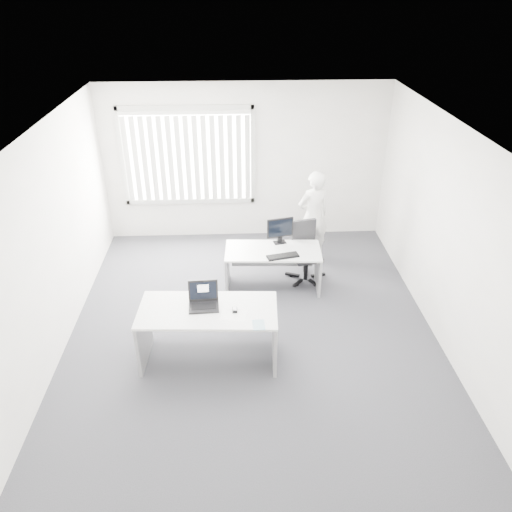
{
  "coord_description": "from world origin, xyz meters",
  "views": [
    {
      "loc": [
        -0.21,
        -5.49,
        4.33
      ],
      "look_at": [
        0.06,
        0.15,
        1.12
      ],
      "focal_mm": 35.0,
      "sensor_mm": 36.0,
      "label": 1
    }
  ],
  "objects_px": {
    "office_chair": "(305,262)",
    "person": "(313,216)",
    "laptop": "(203,298)",
    "desk_near": "(208,323)",
    "monitor": "(280,231)",
    "desk_far": "(273,261)"
  },
  "relations": [
    {
      "from": "office_chair",
      "to": "person",
      "type": "bearing_deg",
      "value": 60.22
    },
    {
      "from": "office_chair",
      "to": "laptop",
      "type": "distance_m",
      "value": 2.47
    },
    {
      "from": "person",
      "to": "laptop",
      "type": "distance_m",
      "value": 3.08
    },
    {
      "from": "person",
      "to": "desk_near",
      "type": "bearing_deg",
      "value": 36.97
    },
    {
      "from": "desk_near",
      "to": "office_chair",
      "type": "bearing_deg",
      "value": 55.11
    },
    {
      "from": "office_chair",
      "to": "laptop",
      "type": "bearing_deg",
      "value": -142.77
    },
    {
      "from": "desk_near",
      "to": "person",
      "type": "height_order",
      "value": "person"
    },
    {
      "from": "office_chair",
      "to": "desk_near",
      "type": "bearing_deg",
      "value": -141.41
    },
    {
      "from": "person",
      "to": "monitor",
      "type": "bearing_deg",
      "value": 28.27
    },
    {
      "from": "monitor",
      "to": "desk_near",
      "type": "bearing_deg",
      "value": -132.47
    },
    {
      "from": "desk_far",
      "to": "laptop",
      "type": "relative_size",
      "value": 4.07
    },
    {
      "from": "office_chair",
      "to": "desk_far",
      "type": "bearing_deg",
      "value": -169.29
    },
    {
      "from": "person",
      "to": "laptop",
      "type": "relative_size",
      "value": 4.3
    },
    {
      "from": "desk_near",
      "to": "monitor",
      "type": "height_order",
      "value": "monitor"
    },
    {
      "from": "desk_near",
      "to": "office_chair",
      "type": "height_order",
      "value": "office_chair"
    },
    {
      "from": "desk_near",
      "to": "monitor",
      "type": "relative_size",
      "value": 4.15
    },
    {
      "from": "monitor",
      "to": "person",
      "type": "bearing_deg",
      "value": 35.06
    },
    {
      "from": "office_chair",
      "to": "laptop",
      "type": "xyz_separation_m",
      "value": [
        -1.52,
        -1.85,
        0.61
      ]
    },
    {
      "from": "person",
      "to": "desk_far",
      "type": "bearing_deg",
      "value": 31.41
    },
    {
      "from": "office_chair",
      "to": "monitor",
      "type": "relative_size",
      "value": 2.33
    },
    {
      "from": "monitor",
      "to": "laptop",
      "type": "bearing_deg",
      "value": -133.98
    },
    {
      "from": "laptop",
      "to": "monitor",
      "type": "bearing_deg",
      "value": 56.23
    }
  ]
}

